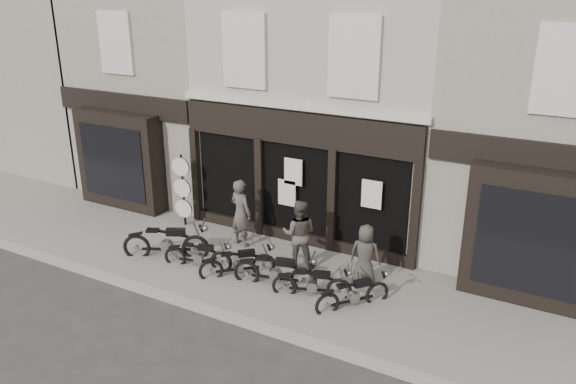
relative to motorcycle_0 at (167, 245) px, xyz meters
The scene contains 17 objects.
ground_plane 2.64m from the motorcycle_0, ahead, with size 90.00×90.00×0.00m, color #2D2B28.
pavement 2.65m from the motorcycle_0, 11.50° to the left, with size 30.00×4.20×0.12m, color slate.
kerb 3.07m from the motorcycle_0, 32.30° to the right, with size 30.00×0.25×0.13m, color gray.
central_building 7.13m from the motorcycle_0, 65.22° to the left, with size 7.30×6.22×8.34m.
neighbour_left 7.59m from the motorcycle_0, 124.38° to the left, with size 5.60×6.73×8.34m.
neighbour_right 11.09m from the motorcycle_0, 31.74° to the left, with size 5.60×6.73×8.34m.
filler_left 13.68m from the motorcycle_0, 154.76° to the left, with size 11.00×6.00×8.20m, color gray.
motorcycle_0 is the anchor object (origin of this frame).
motorcycle_1 1.10m from the motorcycle_0, ahead, with size 1.83×0.79×0.90m.
motorcycle_2 2.28m from the motorcycle_0, ahead, with size 1.60×1.50×0.94m.
motorcycle_3 3.36m from the motorcycle_0, ahead, with size 2.08×0.83×1.02m.
motorcycle_4 4.38m from the motorcycle_0, ahead, with size 1.82×0.93×0.92m.
motorcycle_5 5.42m from the motorcycle_0, ahead, with size 1.37×1.60×0.91m.
man_left 2.19m from the motorcycle_0, 49.38° to the left, with size 0.71×0.47×1.94m, color #49413C.
man_centre 3.66m from the motorcycle_0, 19.82° to the left, with size 0.89×0.69×1.83m, color #474039.
man_right 5.39m from the motorcycle_0, 12.82° to the left, with size 0.76×0.49×1.55m, color #37332E.
advert_sign_post 2.26m from the motorcycle_0, 116.44° to the left, with size 0.58×0.37×2.36m.
Camera 1 is at (6.95, -10.11, 7.02)m, focal length 35.00 mm.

